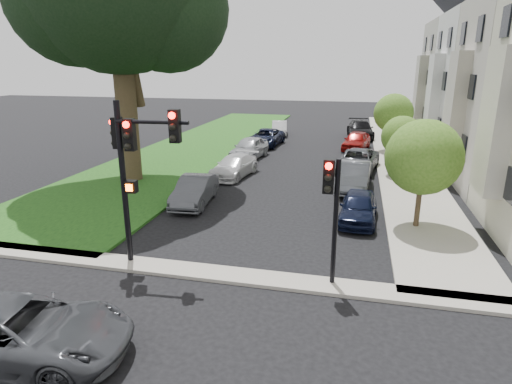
% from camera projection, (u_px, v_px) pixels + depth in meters
% --- Properties ---
extents(ground, '(140.00, 140.00, 0.00)m').
position_uv_depth(ground, '(215.00, 311.00, 11.94)').
color(ground, black).
rests_on(ground, ground).
extents(grass_strip, '(8.00, 44.00, 0.12)m').
position_uv_depth(grass_strip, '(204.00, 144.00, 36.25)').
color(grass_strip, '#153C13').
rests_on(grass_strip, ground).
extents(sidewalk_right, '(3.50, 44.00, 0.12)m').
position_uv_depth(sidewalk_right, '(398.00, 152.00, 32.81)').
color(sidewalk_right, '#A4A296').
rests_on(sidewalk_right, ground).
extents(sidewalk_cross, '(60.00, 1.00, 0.12)m').
position_uv_depth(sidewalk_cross, '(235.00, 276.00, 13.78)').
color(sidewalk_cross, '#A4A296').
rests_on(sidewalk_cross, ground).
extents(house_c, '(7.70, 7.55, 15.97)m').
position_uv_depth(house_c, '(498.00, 58.00, 28.64)').
color(house_c, silver).
rests_on(house_c, ground).
extents(house_d, '(7.70, 7.55, 15.97)m').
position_uv_depth(house_d, '(471.00, 59.00, 35.63)').
color(house_d, gray).
rests_on(house_d, ground).
extents(small_tree_a, '(3.04, 3.04, 4.55)m').
position_uv_depth(small_tree_a, '(424.00, 157.00, 17.04)').
color(small_tree_a, '#3A271E').
rests_on(small_tree_a, ground).
extents(small_tree_b, '(2.44, 2.44, 3.66)m').
position_uv_depth(small_tree_b, '(402.00, 136.00, 25.49)').
color(small_tree_b, '#3A271E').
rests_on(small_tree_b, ground).
extents(small_tree_c, '(2.97, 2.97, 4.46)m').
position_uv_depth(small_tree_c, '(394.00, 113.00, 32.53)').
color(small_tree_c, '#3A271E').
rests_on(small_tree_c, ground).
extents(traffic_signal_main, '(2.70, 0.70, 5.53)m').
position_uv_depth(traffic_signal_main, '(134.00, 155.00, 13.65)').
color(traffic_signal_main, black).
rests_on(traffic_signal_main, ground).
extents(traffic_signal_secondary, '(0.50, 0.40, 4.02)m').
position_uv_depth(traffic_signal_secondary, '(332.00, 199.00, 12.52)').
color(traffic_signal_secondary, black).
rests_on(traffic_signal_secondary, ground).
extents(car_cross_near, '(5.49, 3.14, 1.44)m').
position_uv_depth(car_cross_near, '(17.00, 332.00, 9.81)').
color(car_cross_near, '#3F4247').
rests_on(car_cross_near, ground).
extents(car_parked_0, '(1.75, 3.91, 1.30)m').
position_uv_depth(car_parked_0, '(358.00, 207.00, 18.52)').
color(car_parked_0, black).
rests_on(car_parked_0, ground).
extents(car_parked_1, '(1.87, 4.65, 1.50)m').
position_uv_depth(car_parked_1, '(354.00, 177.00, 23.10)').
color(car_parked_1, '#3F4247').
rests_on(car_parked_1, ground).
extents(car_parked_2, '(3.00, 5.21, 1.37)m').
position_uv_depth(car_parked_2, '(357.00, 160.00, 27.24)').
color(car_parked_2, '#3F4247').
rests_on(car_parked_2, ground).
extents(car_parked_3, '(2.51, 4.51, 1.45)m').
position_uv_depth(car_parked_3, '(356.00, 141.00, 33.91)').
color(car_parked_3, maroon).
rests_on(car_parked_3, ground).
extents(car_parked_4, '(2.64, 5.61, 1.58)m').
position_uv_depth(car_parked_4, '(360.00, 129.00, 39.24)').
color(car_parked_4, black).
rests_on(car_parked_4, ground).
extents(car_parked_5, '(1.80, 4.28, 1.37)m').
position_uv_depth(car_parked_5, '(195.00, 191.00, 20.78)').
color(car_parked_5, '#3F4247').
rests_on(car_parked_5, ground).
extents(car_parked_6, '(2.42, 4.63, 1.28)m').
position_uv_depth(car_parked_6, '(234.00, 166.00, 25.90)').
color(car_parked_6, silver).
rests_on(car_parked_6, ground).
extents(car_parked_7, '(2.32, 4.71, 1.55)m').
position_uv_depth(car_parked_7, '(249.00, 148.00, 30.75)').
color(car_parked_7, '#999BA0').
rests_on(car_parked_7, ground).
extents(car_parked_8, '(2.64, 5.13, 1.38)m').
position_uv_depth(car_parked_8, '(266.00, 138.00, 35.57)').
color(car_parked_8, black).
rests_on(car_parked_8, ground).
extents(car_parked_9, '(2.03, 4.14, 1.31)m').
position_uv_depth(car_parked_9, '(279.00, 128.00, 40.96)').
color(car_parked_9, silver).
rests_on(car_parked_9, ground).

